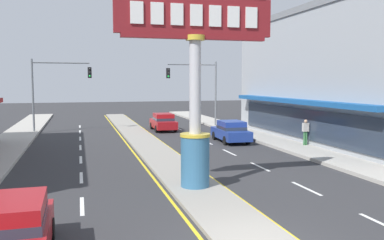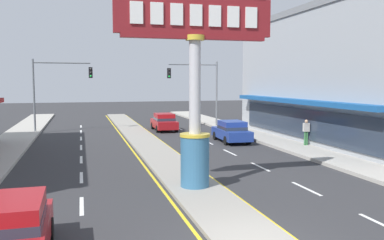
{
  "view_description": "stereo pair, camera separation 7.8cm",
  "coord_description": "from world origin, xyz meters",
  "px_view_note": "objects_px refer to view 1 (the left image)",
  "views": [
    {
      "loc": [
        -4.39,
        -9.58,
        4.3
      ],
      "look_at": [
        0.45,
        7.95,
        2.6
      ],
      "focal_mm": 38.27,
      "sensor_mm": 36.0,
      "label": 1
    },
    {
      "loc": [
        -4.32,
        -9.6,
        4.3
      ],
      "look_at": [
        0.45,
        7.95,
        2.6
      ],
      "focal_mm": 38.27,
      "sensor_mm": 36.0,
      "label": 2
    }
  ],
  "objects_px": {
    "district_sign": "(195,87)",
    "traffic_light_right_side": "(198,82)",
    "sedan_far_right_lane": "(163,122)",
    "sedan_near_right_lane": "(10,232)",
    "sedan_near_left_lane": "(231,131)",
    "traffic_light_left_side": "(55,83)",
    "storefront_right": "(357,76)",
    "pedestrian_near_kerb": "(305,131)"
  },
  "relations": [
    {
      "from": "traffic_light_right_side",
      "to": "sedan_near_left_lane",
      "type": "height_order",
      "value": "traffic_light_right_side"
    },
    {
      "from": "traffic_light_left_side",
      "to": "sedan_near_right_lane",
      "type": "xyz_separation_m",
      "value": [
        0.28,
        -26.11,
        -3.46
      ]
    },
    {
      "from": "sedan_far_right_lane",
      "to": "pedestrian_near_kerb",
      "type": "xyz_separation_m",
      "value": [
        7.08,
        -11.78,
        0.34
      ]
    },
    {
      "from": "district_sign",
      "to": "traffic_light_right_side",
      "type": "height_order",
      "value": "district_sign"
    },
    {
      "from": "traffic_light_left_side",
      "to": "sedan_far_right_lane",
      "type": "relative_size",
      "value": 1.43
    },
    {
      "from": "sedan_near_right_lane",
      "to": "traffic_light_right_side",
      "type": "bearing_deg",
      "value": 65.05
    },
    {
      "from": "sedan_near_right_lane",
      "to": "sedan_far_right_lane",
      "type": "bearing_deg",
      "value": 70.82
    },
    {
      "from": "traffic_light_right_side",
      "to": "sedan_near_right_lane",
      "type": "bearing_deg",
      "value": -114.95
    },
    {
      "from": "sedan_near_left_lane",
      "to": "traffic_light_left_side",
      "type": "bearing_deg",
      "value": 143.98
    },
    {
      "from": "district_sign",
      "to": "traffic_light_right_side",
      "type": "xyz_separation_m",
      "value": [
        6.32,
        21.26,
        0.13
      ]
    },
    {
      "from": "storefront_right",
      "to": "sedan_near_left_lane",
      "type": "bearing_deg",
      "value": 166.11
    },
    {
      "from": "sedan_far_right_lane",
      "to": "pedestrian_near_kerb",
      "type": "height_order",
      "value": "pedestrian_near_kerb"
    },
    {
      "from": "sedan_near_left_lane",
      "to": "pedestrian_near_kerb",
      "type": "relative_size",
      "value": 2.6
    },
    {
      "from": "storefront_right",
      "to": "sedan_near_left_lane",
      "type": "height_order",
      "value": "storefront_right"
    },
    {
      "from": "sedan_far_right_lane",
      "to": "sedan_near_left_lane",
      "type": "height_order",
      "value": "same"
    },
    {
      "from": "sedan_far_right_lane",
      "to": "pedestrian_near_kerb",
      "type": "relative_size",
      "value": 2.58
    },
    {
      "from": "sedan_near_right_lane",
      "to": "sedan_near_left_lane",
      "type": "bearing_deg",
      "value": 54.84
    },
    {
      "from": "storefront_right",
      "to": "traffic_light_left_side",
      "type": "distance_m",
      "value": 23.83
    },
    {
      "from": "district_sign",
      "to": "sedan_far_right_lane",
      "type": "relative_size",
      "value": 1.76
    },
    {
      "from": "storefront_right",
      "to": "district_sign",
      "type": "bearing_deg",
      "value": -146.73
    },
    {
      "from": "district_sign",
      "to": "sedan_near_left_lane",
      "type": "bearing_deg",
      "value": 62.97
    },
    {
      "from": "traffic_light_left_side",
      "to": "traffic_light_right_side",
      "type": "xyz_separation_m",
      "value": [
        12.64,
        0.45,
        0.0
      ]
    },
    {
      "from": "traffic_light_right_side",
      "to": "sedan_far_right_lane",
      "type": "xyz_separation_m",
      "value": [
        -3.59,
        -1.35,
        -3.46
      ]
    },
    {
      "from": "sedan_near_left_lane",
      "to": "traffic_light_right_side",
      "type": "bearing_deg",
      "value": 88.25
    },
    {
      "from": "traffic_light_left_side",
      "to": "sedan_near_left_lane",
      "type": "xyz_separation_m",
      "value": [
        12.35,
        -8.98,
        -3.46
      ]
    },
    {
      "from": "traffic_light_right_side",
      "to": "sedan_near_left_lane",
      "type": "bearing_deg",
      "value": -91.75
    },
    {
      "from": "traffic_light_right_side",
      "to": "pedestrian_near_kerb",
      "type": "distance_m",
      "value": 13.94
    },
    {
      "from": "traffic_light_left_side",
      "to": "sedan_near_left_lane",
      "type": "relative_size",
      "value": 1.42
    },
    {
      "from": "traffic_light_left_side",
      "to": "sedan_near_right_lane",
      "type": "relative_size",
      "value": 1.44
    },
    {
      "from": "district_sign",
      "to": "traffic_light_right_side",
      "type": "bearing_deg",
      "value": 73.44
    },
    {
      "from": "sedan_near_right_lane",
      "to": "sedan_far_right_lane",
      "type": "height_order",
      "value": "same"
    },
    {
      "from": "traffic_light_left_side",
      "to": "sedan_near_right_lane",
      "type": "distance_m",
      "value": 26.34
    },
    {
      "from": "traffic_light_left_side",
      "to": "sedan_far_right_lane",
      "type": "distance_m",
      "value": 9.73
    },
    {
      "from": "traffic_light_left_side",
      "to": "sedan_far_right_lane",
      "type": "bearing_deg",
      "value": -5.68
    },
    {
      "from": "traffic_light_right_side",
      "to": "sedan_far_right_lane",
      "type": "height_order",
      "value": "traffic_light_right_side"
    },
    {
      "from": "traffic_light_right_side",
      "to": "sedan_near_right_lane",
      "type": "xyz_separation_m",
      "value": [
        -12.36,
        -26.56,
        -3.46
      ]
    },
    {
      "from": "district_sign",
      "to": "traffic_light_right_side",
      "type": "relative_size",
      "value": 1.22
    },
    {
      "from": "traffic_light_right_side",
      "to": "pedestrian_near_kerb",
      "type": "relative_size",
      "value": 3.7
    },
    {
      "from": "storefront_right",
      "to": "pedestrian_near_kerb",
      "type": "height_order",
      "value": "storefront_right"
    },
    {
      "from": "district_sign",
      "to": "sedan_near_right_lane",
      "type": "relative_size",
      "value": 1.76
    },
    {
      "from": "traffic_light_left_side",
      "to": "pedestrian_near_kerb",
      "type": "bearing_deg",
      "value": -38.16
    },
    {
      "from": "storefront_right",
      "to": "sedan_far_right_lane",
      "type": "relative_size",
      "value": 4.85
    }
  ]
}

